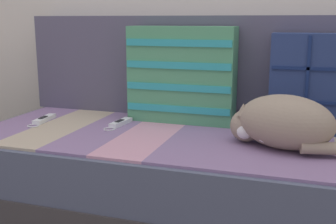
% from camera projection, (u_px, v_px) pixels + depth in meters
% --- Properties ---
extents(couch, '(1.70, 0.82, 0.39)m').
position_uv_depth(couch, '(176.00, 179.00, 1.74)').
color(couch, '#3D3838').
rests_on(couch, ground_plane).
extents(sofa_backrest, '(1.67, 0.14, 0.46)m').
position_uv_depth(sofa_backrest, '(198.00, 67.00, 1.96)').
color(sofa_backrest, '#514C60').
rests_on(sofa_backrest, couch).
extents(throw_pillow_quilted, '(0.43, 0.14, 0.39)m').
position_uv_depth(throw_pillow_quilted, '(326.00, 84.00, 1.66)').
color(throw_pillow_quilted, navy).
rests_on(throw_pillow_quilted, couch).
extents(throw_pillow_striped, '(0.47, 0.14, 0.42)m').
position_uv_depth(throw_pillow_striped, '(182.00, 75.00, 1.84)').
color(throw_pillow_striped, '#4C9366').
rests_on(throw_pillow_striped, couch).
extents(sleeping_cat, '(0.41, 0.29, 0.19)m').
position_uv_depth(sleeping_cat, '(280.00, 123.00, 1.48)').
color(sleeping_cat, gray).
rests_on(sleeping_cat, couch).
extents(game_remote_near, '(0.06, 0.21, 0.02)m').
position_uv_depth(game_remote_near, '(44.00, 120.00, 1.88)').
color(game_remote_near, white).
rests_on(game_remote_near, couch).
extents(game_remote_far, '(0.06, 0.19, 0.02)m').
position_uv_depth(game_remote_far, '(120.00, 123.00, 1.82)').
color(game_remote_far, white).
rests_on(game_remote_far, couch).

